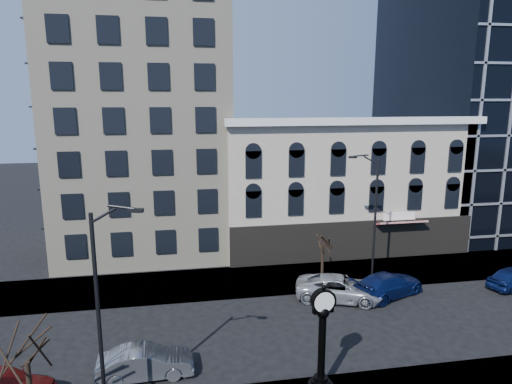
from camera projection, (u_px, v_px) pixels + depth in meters
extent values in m
plane|color=black|center=(235.00, 335.00, 27.68)|extent=(160.00, 160.00, 0.00)
cube|color=gray|center=(222.00, 282.00, 35.37)|extent=(160.00, 6.00, 0.12)
cube|color=beige|center=(140.00, 42.00, 41.03)|extent=(15.00, 15.00, 38.00)
cube|color=#C0B39E|center=(336.00, 183.00, 43.89)|extent=(22.00, 10.00, 12.00)
cube|color=white|center=(361.00, 121.00, 37.60)|extent=(22.60, 0.80, 0.60)
cube|color=black|center=(355.00, 241.00, 39.89)|extent=(22.00, 0.30, 3.60)
cube|color=maroon|center=(401.00, 223.00, 39.71)|extent=(4.50, 1.18, 0.55)
cube|color=black|center=(496.00, 98.00, 50.46)|extent=(20.00, 20.00, 28.00)
cylinder|color=black|center=(321.00, 382.00, 22.24)|extent=(0.91, 0.91, 0.23)
cylinder|color=black|center=(321.00, 378.00, 22.19)|extent=(0.68, 0.68, 0.18)
cylinder|color=black|center=(322.00, 346.00, 21.84)|extent=(0.36, 0.36, 3.30)
sphere|color=black|center=(323.00, 312.00, 21.47)|extent=(0.64, 0.64, 0.64)
cube|color=black|center=(323.00, 310.00, 21.45)|extent=(1.04, 0.35, 0.28)
cylinder|color=black|center=(323.00, 301.00, 21.36)|extent=(1.21, 0.48, 1.18)
cylinder|color=white|center=(325.00, 303.00, 21.17)|extent=(1.00, 0.12, 1.00)
cylinder|color=white|center=(322.00, 299.00, 21.54)|extent=(1.00, 0.12, 1.00)
sphere|color=black|center=(324.00, 287.00, 21.21)|extent=(0.23, 0.23, 0.23)
cylinder|color=black|center=(99.00, 322.00, 19.30)|extent=(0.18, 0.18, 9.52)
cube|color=black|center=(141.00, 211.00, 18.02)|extent=(0.65, 0.41, 0.15)
cylinder|color=black|center=(375.00, 222.00, 34.39)|extent=(0.18, 0.18, 9.57)
cylinder|color=black|center=(372.00, 279.00, 35.34)|extent=(0.40, 0.40, 0.44)
cube|color=black|center=(350.00, 157.00, 33.33)|extent=(0.64, 0.34, 0.16)
cylinder|color=black|center=(322.00, 261.00, 36.10)|extent=(0.23, 0.23, 2.68)
imported|color=#595B60|center=(146.00, 362.00, 23.46)|extent=(4.92, 1.88, 1.60)
imported|color=#A5A8AD|center=(339.00, 288.00, 32.38)|extent=(6.77, 4.81, 1.71)
imported|color=#0C194C|center=(388.00, 285.00, 32.97)|extent=(6.41, 4.61, 1.72)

